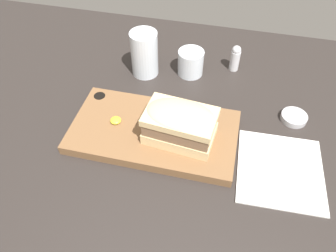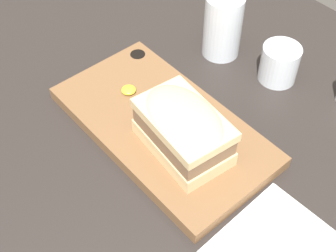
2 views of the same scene
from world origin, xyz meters
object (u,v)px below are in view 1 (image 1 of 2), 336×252
Objects in this scene: condiment_dish at (294,117)px; salt_shaker at (235,58)px; sandwich at (180,123)px; napkin at (280,170)px; water_glass at (145,56)px; wine_glass at (191,64)px; serving_board at (154,131)px.

salt_shaker is at bearing 134.38° from condiment_dish.
condiment_dish is at bearing 28.28° from sandwich.
sandwich is 2.09× the size of salt_shaker.
napkin is 3.19× the size of condiment_dish.
napkin is at bearing -100.85° from condiment_dish.
water_glass is (-14.82, 23.51, -1.44)cm from sandwich.
wine_glass is 0.35× the size of napkin.
napkin is 35.94cm from salt_shaker.
wine_glass reaches higher than serving_board.
sandwich reaches higher than wine_glass.
condiment_dish is at bearing -13.21° from water_glass.
sandwich is 30.08cm from condiment_dish.
water_glass is 1.78× the size of wine_glass.
serving_board is 33.57cm from salt_shaker.
serving_board is 5.40× the size of wine_glass.
serving_board is 1.91× the size of napkin.
napkin is (37.62, -25.89, -5.30)cm from water_glass.
wine_glass is (4.09, 24.82, 2.04)cm from serving_board.
sandwich is 2.55× the size of condiment_dish.
water_glass is at bearing 145.46° from napkin.
salt_shaker reaches higher than napkin.
water_glass is at bearing -167.89° from wine_glass.
serving_board is at bearing -69.35° from water_glass.
salt_shaker is at bearing 16.68° from water_glass.
water_glass reaches higher than wine_glass.
serving_board is 3.03× the size of water_glass.
salt_shaker is (11.83, 4.60, 0.72)cm from wine_glass.
sandwich is at bearing 174.04° from napkin.
water_glass reaches higher than condiment_dish.
sandwich is 0.80× the size of napkin.
napkin is 16.63cm from condiment_dish.
serving_board is 8.77cm from sandwich.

